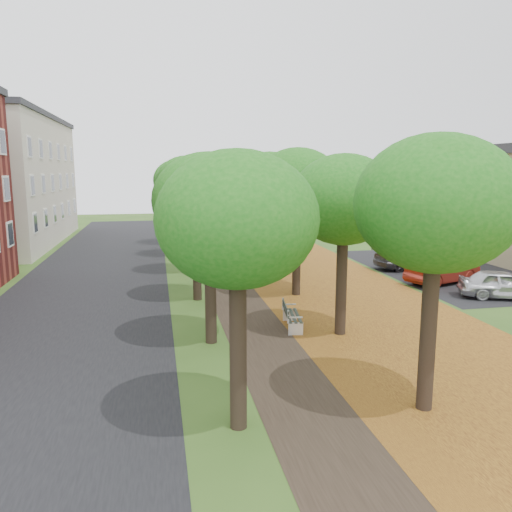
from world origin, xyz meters
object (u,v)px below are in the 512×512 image
car_silver (503,284)px  car_grey (412,258)px  bench (291,316)px  car_white (420,257)px  car_red (443,270)px

car_silver → car_grey: 7.46m
bench → car_white: bearing=-39.2°
car_red → car_white: car_red is taller
car_red → car_grey: bearing=-24.7°
bench → car_white: size_ratio=0.46×
car_red → car_grey: (0.32, 3.98, -0.05)m
bench → car_grey: (10.32, 9.81, 0.20)m
bench → car_red: bearing=-51.7°
bench → car_silver: car_silver is taller
car_red → car_silver: bearing=176.6°
bench → car_white: 15.29m
car_silver → car_grey: (-0.72, 7.43, 0.00)m
bench → car_grey: size_ratio=0.43×
car_grey → car_white: car_grey is taller
car_silver → car_red: 3.60m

